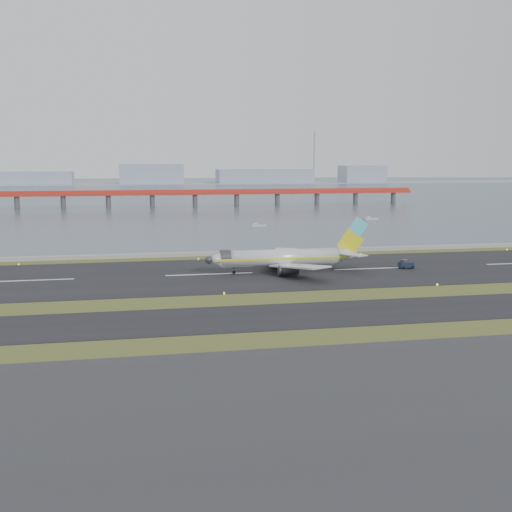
{
  "coord_description": "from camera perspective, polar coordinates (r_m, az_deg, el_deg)",
  "views": [
    {
      "loc": [
        -18.15,
        -113.84,
        25.85
      ],
      "look_at": [
        9.29,
        22.0,
        5.21
      ],
      "focal_mm": 45.0,
      "sensor_mm": 36.0,
      "label": 1
    }
  ],
  "objects": [
    {
      "name": "ground",
      "position": [
        118.14,
        -2.31,
        -4.18
      ],
      "size": [
        1000.0,
        1000.0,
        0.0
      ],
      "primitive_type": "plane",
      "color": "#364B1A",
      "rests_on": "ground"
    },
    {
      "name": "apron_strip",
      "position": [
        66.76,
        5.44,
        -14.3
      ],
      "size": [
        1000.0,
        50.0,
        0.1
      ],
      "primitive_type": "cube",
      "color": "#2E2E31",
      "rests_on": "ground"
    },
    {
      "name": "taxiway_strip",
      "position": [
        106.62,
        -1.28,
        -5.54
      ],
      "size": [
        1000.0,
        18.0,
        0.1
      ],
      "primitive_type": "cube",
      "color": "black",
      "rests_on": "ground"
    },
    {
      "name": "runway_strip",
      "position": [
        147.26,
        -4.17,
        -1.64
      ],
      "size": [
        1000.0,
        45.0,
        0.1
      ],
      "primitive_type": "cube",
      "color": "black",
      "rests_on": "ground"
    },
    {
      "name": "seawall",
      "position": [
        176.62,
        -5.4,
        0.18
      ],
      "size": [
        1000.0,
        2.5,
        1.0
      ],
      "primitive_type": "cube",
      "color": "#9A9A94",
      "rests_on": "ground"
    },
    {
      "name": "bay_water",
      "position": [
        574.71,
        -9.65,
        5.77
      ],
      "size": [
        1400.0,
        800.0,
        1.3
      ],
      "primitive_type": "cube",
      "color": "#414C5C",
      "rests_on": "ground"
    },
    {
      "name": "red_pier",
      "position": [
        366.31,
        -5.45,
        5.53
      ],
      "size": [
        260.0,
        5.0,
        10.2
      ],
      "color": "red",
      "rests_on": "ground"
    },
    {
      "name": "far_shoreline",
      "position": [
        734.79,
        -9.0,
        6.83
      ],
      "size": [
        1400.0,
        80.0,
        60.5
      ],
      "color": "#99A2B5",
      "rests_on": "ground"
    },
    {
      "name": "airliner",
      "position": [
        149.46,
        2.76,
        -0.16
      ],
      "size": [
        38.52,
        32.89,
        12.8
      ],
      "color": "silver",
      "rests_on": "ground"
    },
    {
      "name": "pushback_tug",
      "position": [
        158.81,
        13.18,
        -0.73
      ],
      "size": [
        3.56,
        2.24,
        2.2
      ],
      "rotation": [
        0.0,
        0.0,
        0.07
      ],
      "color": "#121D33",
      "rests_on": "ground"
    },
    {
      "name": "workboat_near",
      "position": [
        253.33,
        0.17,
        2.72
      ],
      "size": [
        6.32,
        2.35,
        1.51
      ],
      "rotation": [
        0.0,
        0.0,
        0.07
      ],
      "color": "#B6B6BA",
      "rests_on": "ground"
    },
    {
      "name": "workboat_far",
      "position": [
        286.4,
        10.11,
        3.27
      ],
      "size": [
        7.06,
        3.47,
        1.64
      ],
      "rotation": [
        0.0,
        0.0,
        0.21
      ],
      "color": "#B6B6BA",
      "rests_on": "ground"
    }
  ]
}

